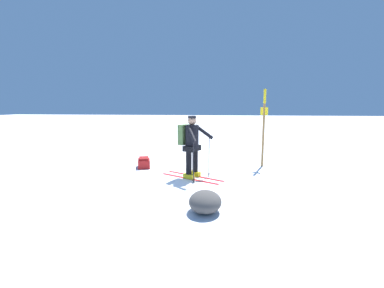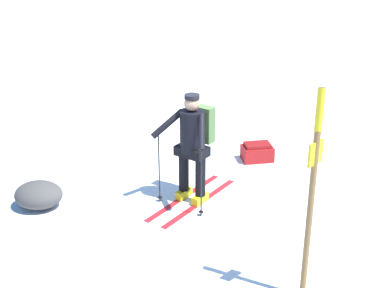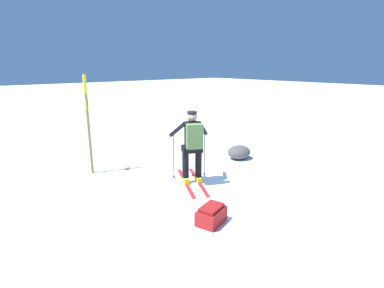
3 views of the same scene
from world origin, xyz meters
TOP-DOWN VIEW (x-y plane):
  - ground_plane at (0.00, 0.00)m, footprint 80.00×80.00m
  - skier at (0.26, -0.02)m, footprint 1.17×1.75m
  - dropped_backpack at (-0.65, -1.59)m, footprint 0.60×0.49m
  - trail_marker at (-1.23, 2.05)m, footprint 0.16×0.21m
  - rock_boulder at (2.43, 0.50)m, footprint 0.69×0.59m

SIDE VIEW (x-z plane):
  - ground_plane at x=0.00m, z-range 0.00..0.00m
  - dropped_backpack at x=-0.65m, z-range -0.01..0.30m
  - rock_boulder at x=2.43m, z-range 0.00..0.38m
  - skier at x=0.26m, z-range 0.12..1.76m
  - trail_marker at x=-1.23m, z-range 0.22..2.60m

